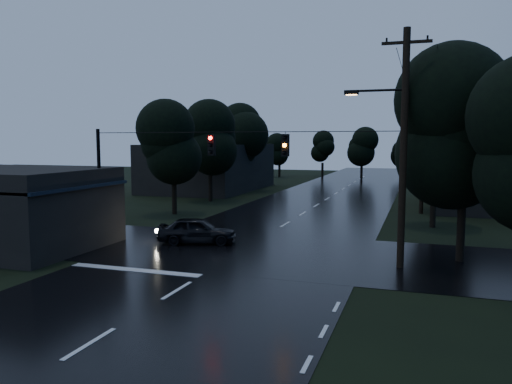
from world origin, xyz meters
The scene contains 17 objects.
ground centered at (0.00, 0.00, 0.00)m, with size 160.00×160.00×0.00m, color black.
main_road centered at (0.00, 30.00, 0.00)m, with size 12.00×120.00×0.02m, color black.
cross_street centered at (0.00, 12.00, 0.00)m, with size 60.00×9.00×0.02m, color black.
building_far_right centered at (14.00, 34.00, 2.20)m, with size 10.00×14.00×4.40m, color black.
building_far_left centered at (-14.00, 40.00, 2.50)m, with size 10.00×16.00×5.00m, color black.
utility_pole_main centered at (7.41, 11.00, 5.26)m, with size 3.50×0.30×10.00m.
utility_pole_far centered at (8.30, 28.00, 3.88)m, with size 2.00×0.30×7.50m.
anchor_pole_left centered at (-7.50, 11.00, 3.00)m, with size 0.18×0.18×6.00m, color black.
span_signals centered at (0.56, 10.99, 5.24)m, with size 15.00×0.37×1.12m.
tree_corner_near centered at (10.00, 13.00, 5.99)m, with size 4.48×4.48×9.44m.
tree_left_a centered at (-9.00, 22.00, 5.24)m, with size 3.92×3.92×8.26m.
tree_left_b centered at (-9.60, 30.00, 5.62)m, with size 4.20×4.20×8.85m.
tree_left_c centered at (-10.20, 40.00, 5.99)m, with size 4.48×4.48×9.44m.
tree_right_a centered at (9.00, 22.00, 5.62)m, with size 4.20×4.20×8.85m.
tree_right_b centered at (9.60, 30.00, 5.99)m, with size 4.48×4.48×9.44m.
tree_right_c centered at (10.20, 40.00, 6.37)m, with size 4.76×4.76×10.03m.
car centered at (-2.88, 12.87, 0.70)m, with size 1.65×4.11×1.40m, color black.
Camera 1 is at (8.24, -10.74, 5.40)m, focal length 35.00 mm.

